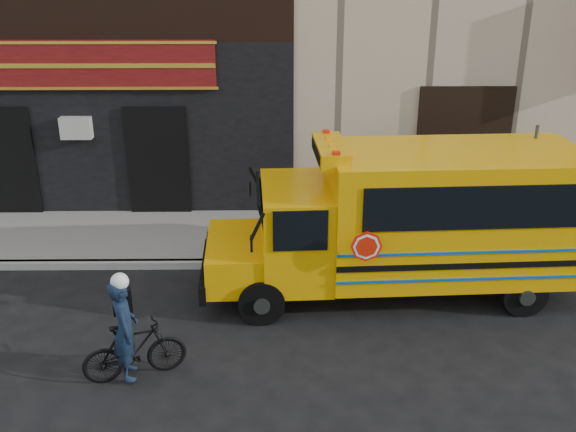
# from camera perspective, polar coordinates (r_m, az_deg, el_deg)

# --- Properties ---
(ground) EXTENTS (120.00, 120.00, 0.00)m
(ground) POSITION_cam_1_polar(r_m,az_deg,el_deg) (10.89, 1.03, -10.64)
(ground) COLOR black
(ground) RESTS_ON ground
(curb) EXTENTS (40.00, 0.20, 0.15)m
(curb) POSITION_cam_1_polar(r_m,az_deg,el_deg) (13.12, 0.71, -4.25)
(curb) COLOR #9A9994
(curb) RESTS_ON ground
(sidewalk) EXTENTS (40.00, 3.00, 0.15)m
(sidewalk) POSITION_cam_1_polar(r_m,az_deg,el_deg) (14.49, 0.57, -1.63)
(sidewalk) COLOR slate
(sidewalk) RESTS_ON ground
(school_bus) EXTENTS (7.00, 2.63, 2.92)m
(school_bus) POSITION_cam_1_polar(r_m,az_deg,el_deg) (11.83, 11.27, -0.10)
(school_bus) COLOR black
(school_bus) RESTS_ON ground
(sign_pole) EXTENTS (0.08, 0.26, 3.00)m
(sign_pole) POSITION_cam_1_polar(r_m,az_deg,el_deg) (13.19, 20.55, 1.89)
(sign_pole) COLOR #383F3A
(sign_pole) RESTS_ON ground
(bicycle) EXTENTS (1.59, 0.90, 0.92)m
(bicycle) POSITION_cam_1_polar(r_m,az_deg,el_deg) (9.97, -13.49, -11.55)
(bicycle) COLOR black
(bicycle) RESTS_ON ground
(cyclist) EXTENTS (0.51, 0.66, 1.59)m
(cyclist) POSITION_cam_1_polar(r_m,az_deg,el_deg) (9.79, -14.28, -9.97)
(cyclist) COLOR #101D32
(cyclist) RESTS_ON ground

